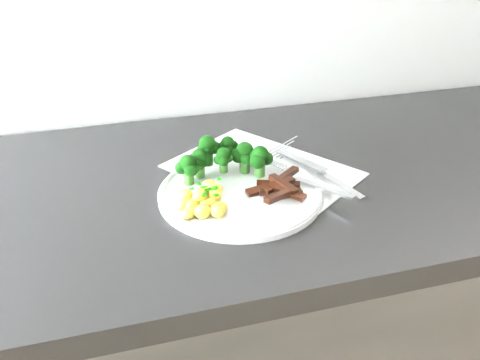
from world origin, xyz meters
TOP-DOWN VIEW (x-y plane):
  - counter at (-0.13, 1.66)m, footprint 2.45×0.61m
  - recipe_paper at (-0.10, 1.68)m, footprint 0.36×0.38m
  - plate at (-0.17, 1.61)m, footprint 0.27×0.27m
  - broccoli at (-0.18, 1.67)m, footprint 0.17×0.10m
  - potatoes at (-0.23, 1.58)m, footprint 0.08×0.10m
  - beef_strips at (-0.11, 1.59)m, footprint 0.10×0.10m
  - fork at (-0.05, 1.59)m, footprint 0.10×0.16m
  - knife at (-0.01, 1.61)m, footprint 0.09×0.20m

SIDE VIEW (x-z plane):
  - counter at x=-0.13m, z-range 0.00..0.92m
  - recipe_paper at x=-0.10m, z-range 0.92..0.92m
  - plate at x=-0.17m, z-range 0.92..0.94m
  - knife at x=-0.01m, z-range 0.92..0.94m
  - fork at x=-0.05m, z-range 0.93..0.95m
  - beef_strips at x=-0.11m, z-range 0.93..0.95m
  - potatoes at x=-0.23m, z-range 0.92..0.96m
  - broccoli at x=-0.18m, z-range 0.93..1.00m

